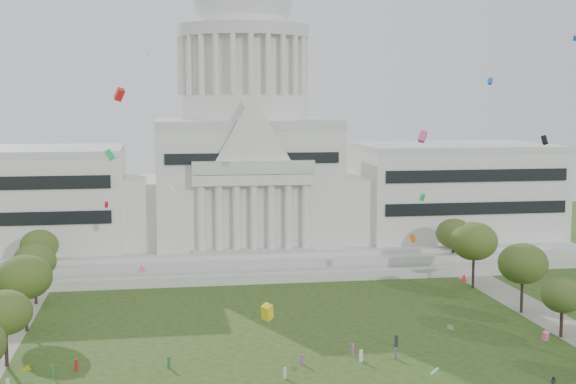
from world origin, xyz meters
TOP-DOWN VIEW (x-y plane):
  - capitol at (0.00, 113.59)m, footprint 160.00×64.50m
  - row_tree_l_3 at (-44.09, 33.92)m, footprint 8.12×8.12m
  - row_tree_r_3 at (44.40, 34.48)m, footprint 7.01×7.01m
  - row_tree_l_4 at (-44.08, 52.42)m, footprint 9.29×9.29m
  - row_tree_r_4 at (44.76, 50.04)m, footprint 9.19×9.19m
  - row_tree_l_5 at (-45.22, 71.01)m, footprint 8.33×8.33m
  - row_tree_r_5 at (43.49, 70.19)m, footprint 9.82×9.82m
  - row_tree_l_6 at (-46.87, 89.14)m, footprint 8.19×8.19m
  - row_tree_r_6 at (45.96, 88.13)m, footprint 8.42×8.42m
  - person_0 at (31.44, 12.16)m, footprint 1.06×0.95m
  - kite_swarm at (1.60, 9.13)m, footprint 90.42×101.81m

SIDE VIEW (x-z plane):
  - person_0 at x=31.44m, z-range 0.00..1.82m
  - row_tree_r_3 at x=44.40m, z-range 2.09..12.07m
  - row_tree_l_3 at x=-44.09m, z-range 2.43..13.98m
  - row_tree_l_6 at x=-46.87m, z-range 2.45..14.09m
  - row_tree_l_5 at x=-45.22m, z-range 2.49..14.34m
  - row_tree_r_6 at x=45.96m, z-range 2.52..14.49m
  - row_tree_r_4 at x=44.76m, z-range 2.76..15.82m
  - row_tree_l_4 at x=-44.08m, z-range 2.79..16.00m
  - row_tree_r_5 at x=43.49m, z-range 2.95..16.91m
  - capitol at x=0.00m, z-range -23.35..67.95m
  - kite_swarm at x=1.60m, z-range -4.37..58.85m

